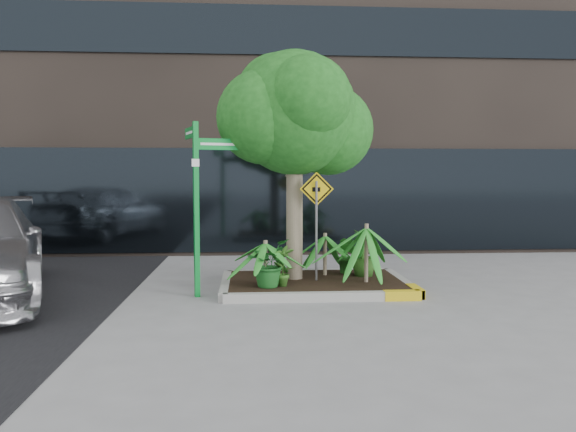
{
  "coord_description": "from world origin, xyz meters",
  "views": [
    {
      "loc": [
        -0.98,
        -9.63,
        2.03
      ],
      "look_at": [
        -0.29,
        0.2,
        1.31
      ],
      "focal_mm": 35.0,
      "sensor_mm": 36.0,
      "label": 1
    }
  ],
  "objects": [
    {
      "name": "street_sign_post",
      "position": [
        -1.81,
        -0.23,
        1.8
      ],
      "size": [
        1.02,
        0.83,
        2.9
      ],
      "rotation": [
        0.0,
        0.0,
        0.31
      ],
      "color": "#0C842E",
      "rests_on": "ground"
    },
    {
      "name": "palm_left",
      "position": [
        -0.7,
        -0.08,
        0.86
      ],
      "size": [
        0.86,
        0.86,
        0.96
      ],
      "color": "gray",
      "rests_on": "ground"
    },
    {
      "name": "planter",
      "position": [
        0.23,
        0.27,
        0.1
      ],
      "size": [
        3.35,
        2.36,
        0.15
      ],
      "color": "#9E9E99",
      "rests_on": "ground"
    },
    {
      "name": "shrub_d",
      "position": [
        0.89,
        0.91,
        0.5
      ],
      "size": [
        0.53,
        0.53,
        0.7
      ],
      "primitive_type": "imported",
      "rotation": [
        0.0,
        0.0,
        5.34
      ],
      "color": "#1D5819",
      "rests_on": "planter"
    },
    {
      "name": "shrub_c",
      "position": [
        -0.4,
        -0.25,
        0.5
      ],
      "size": [
        0.5,
        0.5,
        0.71
      ],
      "primitive_type": "imported",
      "rotation": [
        0.0,
        0.0,
        3.61
      ],
      "color": "#336920",
      "rests_on": "planter"
    },
    {
      "name": "tree",
      "position": [
        -0.16,
        0.48,
        3.13
      ],
      "size": [
        2.86,
        2.53,
        4.29
      ],
      "color": "gray",
      "rests_on": "ground"
    },
    {
      "name": "palm_front",
      "position": [
        1.08,
        0.03,
        1.11
      ],
      "size": [
        1.16,
        1.16,
        1.29
      ],
      "color": "gray",
      "rests_on": "ground"
    },
    {
      "name": "palm_back",
      "position": [
        0.45,
        0.77,
        0.89
      ],
      "size": [
        0.89,
        0.89,
        0.99
      ],
      "color": "gray",
      "rests_on": "ground"
    },
    {
      "name": "ground",
      "position": [
        0.0,
        0.0,
        0.0
      ],
      "size": [
        80.0,
        80.0,
        0.0
      ],
      "primitive_type": "plane",
      "color": "gray",
      "rests_on": "ground"
    },
    {
      "name": "shrub_b",
      "position": [
        1.16,
        0.63,
        0.58
      ],
      "size": [
        0.58,
        0.58,
        0.86
      ],
      "primitive_type": "imported",
      "rotation": [
        0.0,
        0.0,
        1.81
      ],
      "color": "#2C631D",
      "rests_on": "planter"
    },
    {
      "name": "shrub_a",
      "position": [
        -0.67,
        -0.27,
        0.55
      ],
      "size": [
        0.96,
        0.96,
        0.8
      ],
      "primitive_type": "imported",
      "rotation": [
        0.0,
        0.0,
        1.12
      ],
      "color": "#1A5C1F",
      "rests_on": "planter"
    },
    {
      "name": "building",
      "position": [
        0.5,
        8.5,
        7.5
      ],
      "size": [
        18.0,
        8.0,
        15.0
      ],
      "primitive_type": "cube",
      "color": "#2D2621",
      "rests_on": "ground"
    },
    {
      "name": "cattle_sign",
      "position": [
        0.21,
        0.15,
        1.46
      ],
      "size": [
        0.59,
        0.18,
        1.93
      ],
      "rotation": [
        0.0,
        0.0,
        -0.14
      ],
      "color": "slate",
      "rests_on": "ground"
    }
  ]
}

